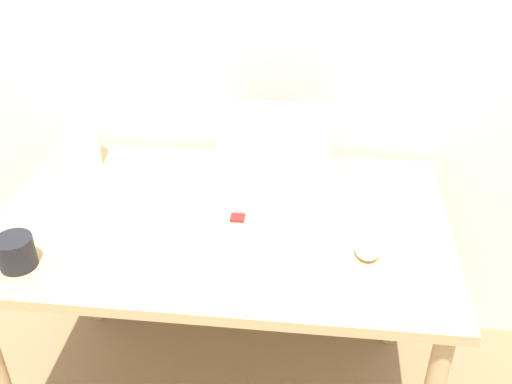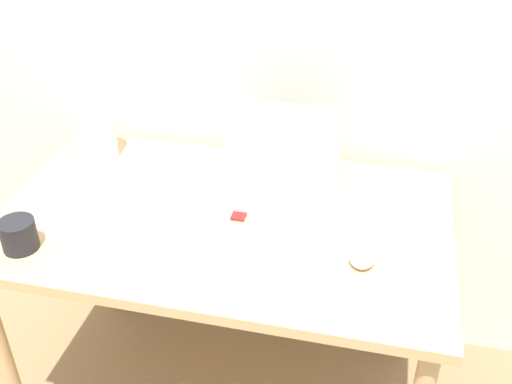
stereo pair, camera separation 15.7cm
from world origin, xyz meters
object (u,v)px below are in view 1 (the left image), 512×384
Objects in this scene: keyboard at (241,253)px; mug at (16,252)px; vase at (77,124)px; mp3_player at (238,215)px; mouse at (367,248)px; laptop at (270,172)px.

mug is (-0.54, -0.09, 0.03)m from keyboard.
vase is 5.09× the size of mp3_player.
mouse is at bearing -22.19° from vase.
mp3_player is at bearing 159.26° from mouse.
keyboard is 7.64× the size of mp3_player.
laptop is at bearing 64.85° from mp3_player.
laptop is 0.61m from vase.
mug is at bearing -143.91° from laptop.
keyboard is 1.50× the size of vase.
mouse is 0.30× the size of vase.
vase reaches higher than mouse.
mug is at bearing -170.94° from mouse.
keyboard is 0.32m from mouse.
mouse reaches higher than mp3_player.
keyboard is 0.18m from mp3_player.
mp3_player is 0.58m from mug.
mp3_player is (0.52, -0.22, -0.14)m from vase.
keyboard is 4.89× the size of mug.
laptop reaches higher than mp3_player.
mouse is 0.37m from mp3_player.
mouse is (0.32, 0.04, 0.01)m from keyboard.
vase reaches higher than keyboard.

